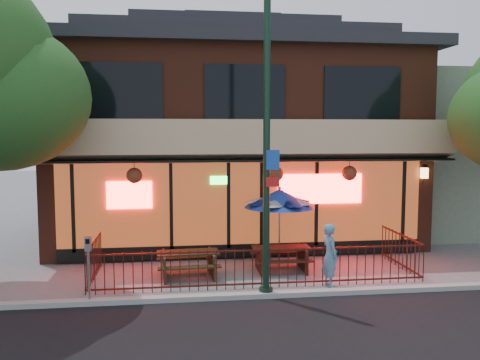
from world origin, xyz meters
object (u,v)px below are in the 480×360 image
at_px(picnic_table_left, 188,260).
at_px(parking_meter_near, 88,259).
at_px(street_light, 267,162).
at_px(picnic_table_right, 281,255).
at_px(pedestrian, 330,255).
at_px(patio_umbrella, 280,198).

distance_m(picnic_table_left, parking_meter_near, 2.97).
height_order(street_light, picnic_table_right, street_light).
bearing_deg(street_light, picnic_table_right, 69.00).
distance_m(picnic_table_left, pedestrian, 3.70).
distance_m(patio_umbrella, pedestrian, 2.54).
bearing_deg(picnic_table_right, pedestrian, -60.40).
bearing_deg(pedestrian, picnic_table_right, 20.34).
bearing_deg(patio_umbrella, street_light, -108.17).
distance_m(picnic_table_left, picnic_table_right, 2.58).
height_order(street_light, pedestrian, street_light).
xyz_separation_m(street_light, picnic_table_left, (-1.77, 1.78, -2.70)).
xyz_separation_m(street_light, patio_umbrella, (0.85, 2.60, -1.19)).
relative_size(street_light, parking_meter_near, 4.57).
distance_m(picnic_table_right, patio_umbrella, 1.60).
xyz_separation_m(picnic_table_left, pedestrian, (3.46, -1.28, 0.34)).
relative_size(picnic_table_right, pedestrian, 1.01).
bearing_deg(parking_meter_near, picnic_table_right, 24.18).
xyz_separation_m(picnic_table_right, patio_umbrella, (0.06, 0.52, 1.51)).
height_order(patio_umbrella, pedestrian, patio_umbrella).
xyz_separation_m(street_light, picnic_table_right, (0.80, 2.08, -2.71)).
xyz_separation_m(street_light, pedestrian, (1.69, 0.50, -2.36)).
bearing_deg(pedestrian, picnic_table_left, 60.47).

